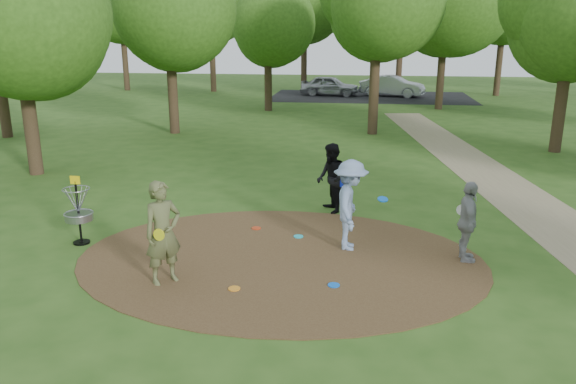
# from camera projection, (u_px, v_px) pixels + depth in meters

# --- Properties ---
(ground) EXTENTS (100.00, 100.00, 0.00)m
(ground) POSITION_uv_depth(u_px,v_px,m) (280.00, 259.00, 11.57)
(ground) COLOR #2D5119
(ground) RESTS_ON ground
(dirt_clearing) EXTENTS (8.40, 8.40, 0.02)m
(dirt_clearing) POSITION_uv_depth(u_px,v_px,m) (280.00, 259.00, 11.57)
(dirt_clearing) COLOR #47301C
(dirt_clearing) RESTS_ON ground
(parking_lot) EXTENTS (14.00, 8.00, 0.01)m
(parking_lot) POSITION_uv_depth(u_px,v_px,m) (370.00, 97.00, 39.87)
(parking_lot) COLOR black
(parking_lot) RESTS_ON ground
(player_observer_with_disc) EXTENTS (0.83, 0.84, 1.96)m
(player_observer_with_disc) POSITION_uv_depth(u_px,v_px,m) (163.00, 233.00, 10.25)
(player_observer_with_disc) COLOR brown
(player_observer_with_disc) RESTS_ON ground
(player_throwing_with_disc) EXTENTS (1.17, 1.27, 1.96)m
(player_throwing_with_disc) POSITION_uv_depth(u_px,v_px,m) (350.00, 205.00, 11.88)
(player_throwing_with_disc) COLOR #869DC7
(player_throwing_with_disc) RESTS_ON ground
(player_walking_with_disc) EXTENTS (0.95, 1.06, 1.80)m
(player_walking_with_disc) POSITION_uv_depth(u_px,v_px,m) (331.00, 178.00, 14.35)
(player_walking_with_disc) COLOR black
(player_walking_with_disc) RESTS_ON ground
(player_waiting_with_disc) EXTENTS (0.45, 0.99, 1.68)m
(player_waiting_with_disc) POSITION_uv_depth(u_px,v_px,m) (468.00, 222.00, 11.26)
(player_waiting_with_disc) COLOR #98999B
(player_waiting_with_disc) RESTS_ON ground
(disc_ground_cyan) EXTENTS (0.22, 0.22, 0.02)m
(disc_ground_cyan) POSITION_uv_depth(u_px,v_px,m) (298.00, 236.00, 12.77)
(disc_ground_cyan) COLOR #1ABBD1
(disc_ground_cyan) RESTS_ON dirt_clearing
(disc_ground_blue) EXTENTS (0.22, 0.22, 0.02)m
(disc_ground_blue) POSITION_uv_depth(u_px,v_px,m) (334.00, 285.00, 10.33)
(disc_ground_blue) COLOR blue
(disc_ground_blue) RESTS_ON dirt_clearing
(disc_ground_red) EXTENTS (0.22, 0.22, 0.02)m
(disc_ground_red) POSITION_uv_depth(u_px,v_px,m) (256.00, 228.00, 13.30)
(disc_ground_red) COLOR red
(disc_ground_red) RESTS_ON dirt_clearing
(car_left) EXTENTS (4.35, 2.19, 1.42)m
(car_left) POSITION_uv_depth(u_px,v_px,m) (330.00, 86.00, 40.37)
(car_left) COLOR #A1A2A8
(car_left) RESTS_ON ground
(car_right) EXTENTS (4.76, 2.74, 1.48)m
(car_right) POSITION_uv_depth(u_px,v_px,m) (392.00, 86.00, 39.82)
(car_right) COLOR #A1A4A8
(car_right) RESTS_ON ground
(disc_ground_orange) EXTENTS (0.22, 0.22, 0.02)m
(disc_ground_orange) POSITION_uv_depth(u_px,v_px,m) (234.00, 289.00, 10.19)
(disc_ground_orange) COLOR orange
(disc_ground_orange) RESTS_ON dirt_clearing
(disc_golf_basket) EXTENTS (0.63, 0.63, 1.54)m
(disc_golf_basket) POSITION_uv_depth(u_px,v_px,m) (78.00, 206.00, 12.20)
(disc_golf_basket) COLOR black
(disc_golf_basket) RESTS_ON ground
(tree_ring) EXTENTS (36.66, 46.32, 9.77)m
(tree_ring) POSITION_uv_depth(u_px,v_px,m) (386.00, 8.00, 17.75)
(tree_ring) COLOR #332316
(tree_ring) RESTS_ON ground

